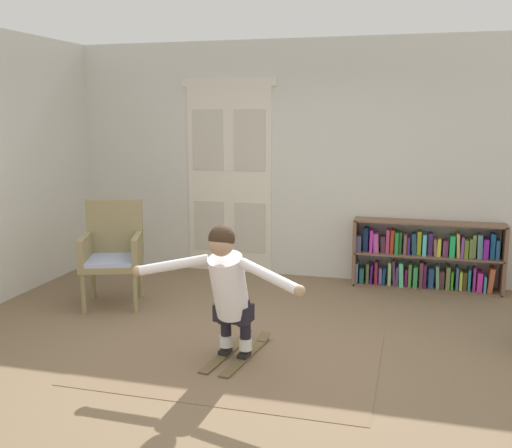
{
  "coord_description": "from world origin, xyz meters",
  "views": [
    {
      "loc": [
        1.3,
        -4.53,
        2.01
      ],
      "look_at": [
        -0.04,
        0.42,
        1.05
      ],
      "focal_mm": 41.12,
      "sensor_mm": 36.0,
      "label": 1
    }
  ],
  "objects_px": {
    "bookshelf": "(427,258)",
    "person_skier": "(228,284)",
    "skis_pair": "(237,352)",
    "wicker_chair": "(113,250)"
  },
  "relations": [
    {
      "from": "wicker_chair",
      "to": "skis_pair",
      "type": "bearing_deg",
      "value": -30.55
    },
    {
      "from": "wicker_chair",
      "to": "person_skier",
      "type": "height_order",
      "value": "person_skier"
    },
    {
      "from": "bookshelf",
      "to": "person_skier",
      "type": "height_order",
      "value": "person_skier"
    },
    {
      "from": "skis_pair",
      "to": "bookshelf",
      "type": "bearing_deg",
      "value": 57.26
    },
    {
      "from": "bookshelf",
      "to": "skis_pair",
      "type": "relative_size",
      "value": 1.88
    },
    {
      "from": "skis_pair",
      "to": "wicker_chair",
      "type": "bearing_deg",
      "value": 149.45
    },
    {
      "from": "skis_pair",
      "to": "person_skier",
      "type": "bearing_deg",
      "value": -97.97
    },
    {
      "from": "bookshelf",
      "to": "wicker_chair",
      "type": "bearing_deg",
      "value": -156.11
    },
    {
      "from": "bookshelf",
      "to": "wicker_chair",
      "type": "height_order",
      "value": "wicker_chair"
    },
    {
      "from": "bookshelf",
      "to": "person_skier",
      "type": "distance_m",
      "value": 3.07
    }
  ]
}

